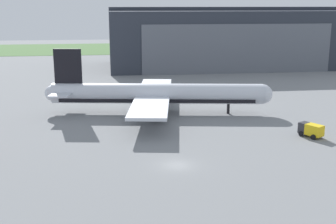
{
  "coord_description": "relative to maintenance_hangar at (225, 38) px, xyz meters",
  "views": [
    {
      "loc": [
        -8.75,
        -56.45,
        21.5
      ],
      "look_at": [
        1.18,
        18.08,
        3.06
      ],
      "focal_mm": 47.45,
      "sensor_mm": 36.0,
      "label": 1
    }
  ],
  "objects": [
    {
      "name": "ground_plane",
      "position": [
        -31.36,
        -95.47,
        -9.72
      ],
      "size": [
        440.0,
        440.0,
        0.0
      ],
      "primitive_type": "plane",
      "color": "slate"
    },
    {
      "name": "grass_field_strip",
      "position": [
        -31.36,
        68.18,
        -9.68
      ],
      "size": [
        440.0,
        56.0,
        0.08
      ],
      "primitive_type": "cube",
      "color": "#496E39",
      "rests_on": "ground_plane"
    },
    {
      "name": "maintenance_hangar",
      "position": [
        0.0,
        0.0,
        0.0
      ],
      "size": [
        79.43,
        34.12,
        20.35
      ],
      "color": "#2D333D",
      "rests_on": "ground_plane"
    },
    {
      "name": "airliner_far_left",
      "position": [
        -30.85,
        -65.69,
        -5.86
      ],
      "size": [
        44.91,
        37.95,
        12.86
      ],
      "color": "silver",
      "rests_on": "ground_plane"
    },
    {
      "name": "pushback_tractor",
      "position": [
        -7.41,
        -85.32,
        -8.46
      ],
      "size": [
        3.53,
        4.32,
        2.2
      ],
      "color": "#2D2D33",
      "rests_on": "ground_plane"
    }
  ]
}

